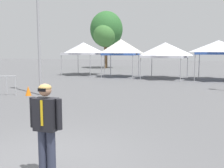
% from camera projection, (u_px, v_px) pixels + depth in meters
% --- Properties ---
extents(ground_plane, '(140.00, 140.00, 0.00)m').
position_uv_depth(ground_plane, '(49.00, 159.00, 5.66)').
color(ground_plane, '#5B5B5E').
extents(canopy_tent_left_of_center, '(3.54, 3.54, 3.32)m').
position_uv_depth(canopy_tent_left_of_center, '(83.00, 49.00, 26.39)').
color(canopy_tent_left_of_center, '#9E9EA3').
rests_on(canopy_tent_left_of_center, ground).
extents(canopy_tent_right_of_center, '(3.25, 3.25, 3.53)m').
position_uv_depth(canopy_tent_right_of_center, '(121.00, 47.00, 24.14)').
color(canopy_tent_right_of_center, '#9E9EA3').
rests_on(canopy_tent_right_of_center, ground).
extents(canopy_tent_behind_left, '(3.80, 3.80, 3.19)m').
position_uv_depth(canopy_tent_behind_left, '(165.00, 50.00, 22.61)').
color(canopy_tent_behind_left, '#9E9EA3').
rests_on(canopy_tent_behind_left, ground).
extents(canopy_tent_behind_center, '(3.61, 3.61, 3.31)m').
position_uv_depth(canopy_tent_behind_center, '(218.00, 47.00, 21.27)').
color(canopy_tent_behind_center, '#9E9EA3').
rests_on(canopy_tent_behind_center, ground).
extents(person_foreground, '(0.65, 0.27, 1.78)m').
position_uv_depth(person_foreground, '(46.00, 124.00, 4.70)').
color(person_foreground, '#33384C').
rests_on(person_foreground, ground).
extents(tree_behind_tents_right, '(3.32, 3.32, 6.74)m').
position_uv_depth(tree_behind_tents_right, '(105.00, 34.00, 36.59)').
color(tree_behind_tents_right, brown).
rests_on(tree_behind_tents_right, ground).
extents(tree_behind_tents_left, '(4.73, 4.73, 8.24)m').
position_uv_depth(tree_behind_tents_left, '(106.00, 29.00, 37.49)').
color(tree_behind_tents_left, brown).
rests_on(tree_behind_tents_left, ground).
extents(traffic_cone_lot_center, '(0.32, 0.32, 0.53)m').
position_uv_depth(traffic_cone_lot_center, '(28.00, 91.00, 13.94)').
color(traffic_cone_lot_center, orange).
rests_on(traffic_cone_lot_center, ground).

